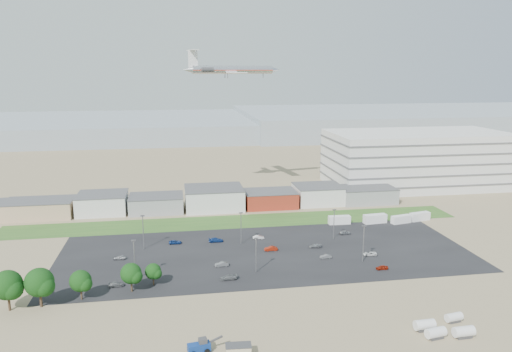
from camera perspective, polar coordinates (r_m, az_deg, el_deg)
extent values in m
plane|color=#857255|center=(129.64, 0.58, -11.95)|extent=(700.00, 700.00, 0.00)
cube|color=black|center=(148.68, 1.14, -8.73)|extent=(120.00, 50.00, 0.01)
cube|color=#2C5821|center=(177.88, -2.36, -5.22)|extent=(160.00, 16.00, 0.02)
cube|color=silver|center=(242.24, 17.90, 1.87)|extent=(80.00, 40.00, 25.00)
imported|color=silver|center=(149.86, 12.88, -8.65)|extent=(4.15, 2.33, 1.09)
imported|color=#595B5E|center=(145.48, 7.97, -9.10)|extent=(3.37, 1.18, 1.11)
imported|color=maroon|center=(140.69, 14.20, -10.10)|extent=(3.35, 1.36, 1.14)
imported|color=#595B5E|center=(130.56, -3.15, -11.48)|extent=(4.45, 1.93, 1.27)
imported|color=#595B5E|center=(138.89, -3.93, -10.02)|extent=(3.84, 1.57, 1.24)
imported|color=#A5A5AA|center=(148.39, -15.31, -8.98)|extent=(3.44, 1.47, 1.16)
imported|color=navy|center=(157.65, -4.60, -7.29)|extent=(4.55, 1.89, 1.32)
imported|color=maroon|center=(149.93, 1.71, -8.29)|extent=(3.97, 1.42, 1.30)
imported|color=#A5A5AA|center=(166.62, 10.15, -6.38)|extent=(3.85, 1.72, 1.28)
imported|color=navy|center=(157.61, -9.21, -7.46)|extent=(3.94, 1.88, 1.09)
imported|color=#595B5E|center=(131.26, -15.66, -11.84)|extent=(4.00, 1.81, 1.14)
imported|color=silver|center=(159.76, 0.30, -7.01)|extent=(3.60, 1.35, 1.17)
imported|color=#A5A5AA|center=(153.41, 6.76, -7.93)|extent=(3.92, 1.94, 1.10)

